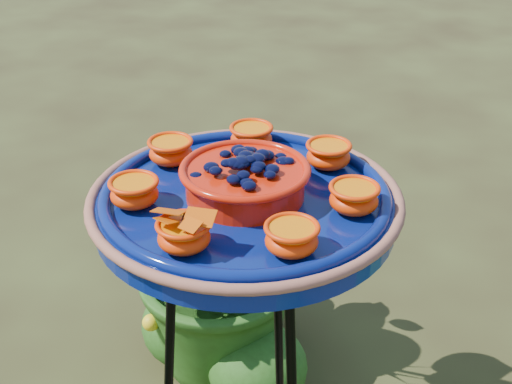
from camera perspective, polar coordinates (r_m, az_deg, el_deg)
feeder_dish at (r=1.18m, az=-0.88°, el=-0.41°), size 0.55×0.55×0.12m
shrub_back_left at (r=2.15m, az=-2.25°, el=-4.98°), size 0.90×0.85×0.81m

